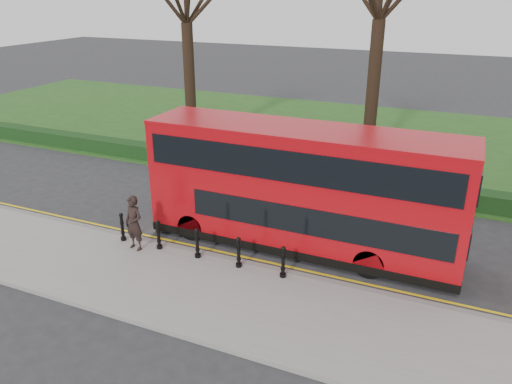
% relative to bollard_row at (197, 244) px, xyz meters
% --- Properties ---
extents(ground, '(120.00, 120.00, 0.00)m').
position_rel_bollard_row_xyz_m(ground, '(1.18, 1.35, -0.65)').
color(ground, '#28282B').
rests_on(ground, ground).
extents(pavement, '(60.00, 4.00, 0.15)m').
position_rel_bollard_row_xyz_m(pavement, '(1.18, -1.65, -0.57)').
color(pavement, gray).
rests_on(pavement, ground).
extents(kerb, '(60.00, 0.25, 0.16)m').
position_rel_bollard_row_xyz_m(kerb, '(1.18, 0.35, -0.57)').
color(kerb, slate).
rests_on(kerb, ground).
extents(grass_verge, '(60.00, 18.00, 0.06)m').
position_rel_bollard_row_xyz_m(grass_verge, '(1.18, 16.35, -0.62)').
color(grass_verge, '#214918').
rests_on(grass_verge, ground).
extents(hedge, '(60.00, 0.90, 0.80)m').
position_rel_bollard_row_xyz_m(hedge, '(1.18, 8.15, -0.25)').
color(hedge, black).
rests_on(hedge, ground).
extents(yellow_line_outer, '(60.00, 0.10, 0.01)m').
position_rel_bollard_row_xyz_m(yellow_line_outer, '(1.18, 0.65, -0.64)').
color(yellow_line_outer, yellow).
rests_on(yellow_line_outer, ground).
extents(yellow_line_inner, '(60.00, 0.10, 0.01)m').
position_rel_bollard_row_xyz_m(yellow_line_inner, '(1.18, 0.85, -0.64)').
color(yellow_line_inner, yellow).
rests_on(yellow_line_inner, ground).
extents(bollard_row, '(6.17, 0.15, 1.00)m').
position_rel_bollard_row_xyz_m(bollard_row, '(0.00, 0.00, 0.00)').
color(bollard_row, black).
rests_on(bollard_row, pavement).
extents(bus_lead, '(10.68, 2.45, 4.25)m').
position_rel_bollard_row_xyz_m(bus_lead, '(2.77, 2.36, 1.49)').
color(bus_lead, '#A80910').
rests_on(bus_lead, ground).
extents(pedestrian, '(0.77, 0.57, 1.93)m').
position_rel_bollard_row_xyz_m(pedestrian, '(-2.22, -0.33, 0.46)').
color(pedestrian, black).
rests_on(pedestrian, pavement).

